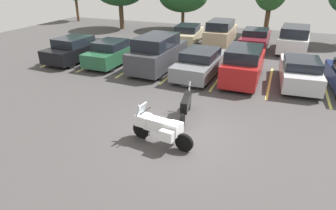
{
  "coord_description": "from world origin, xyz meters",
  "views": [
    {
      "loc": [
        2.9,
        -8.44,
        5.32
      ],
      "look_at": [
        -0.48,
        0.12,
        0.95
      ],
      "focal_mm": 30.23,
      "sensor_mm": 36.0,
      "label": 1
    }
  ],
  "objects_px": {
    "car_green": "(113,52)",
    "car_red": "(244,64)",
    "motorcycle_touring": "(160,127)",
    "car_far_white": "(294,39)",
    "car_black": "(76,49)",
    "car_grey": "(201,63)",
    "motorcycle_second": "(186,105)",
    "car_far_tan": "(221,33)",
    "car_charcoal": "(158,53)",
    "car_far_champagne": "(188,34)",
    "car_silver": "(300,72)",
    "car_far_maroon": "(255,39)"
  },
  "relations": [
    {
      "from": "motorcycle_second",
      "to": "car_far_tan",
      "type": "distance_m",
      "value": 12.73
    },
    {
      "from": "car_green",
      "to": "car_silver",
      "type": "relative_size",
      "value": 0.98
    },
    {
      "from": "car_far_white",
      "to": "car_far_tan",
      "type": "bearing_deg",
      "value": 178.89
    },
    {
      "from": "car_green",
      "to": "car_charcoal",
      "type": "distance_m",
      "value": 3.1
    },
    {
      "from": "car_red",
      "to": "car_far_maroon",
      "type": "xyz_separation_m",
      "value": [
        -0.16,
        7.47,
        -0.19
      ]
    },
    {
      "from": "car_red",
      "to": "car_far_white",
      "type": "relative_size",
      "value": 0.99
    },
    {
      "from": "motorcycle_touring",
      "to": "car_far_white",
      "type": "xyz_separation_m",
      "value": [
        4.18,
        14.61,
        0.29
      ]
    },
    {
      "from": "car_red",
      "to": "car_far_tan",
      "type": "xyz_separation_m",
      "value": [
        -2.81,
        7.53,
        0.05
      ]
    },
    {
      "from": "car_black",
      "to": "car_far_white",
      "type": "relative_size",
      "value": 1.04
    },
    {
      "from": "car_black",
      "to": "car_far_tan",
      "type": "height_order",
      "value": "car_far_tan"
    },
    {
      "from": "car_black",
      "to": "car_green",
      "type": "xyz_separation_m",
      "value": [
        2.63,
        0.2,
        -0.03
      ]
    },
    {
      "from": "motorcycle_touring",
      "to": "car_far_white",
      "type": "height_order",
      "value": "car_far_white"
    },
    {
      "from": "car_green",
      "to": "car_far_white",
      "type": "xyz_separation_m",
      "value": [
        10.52,
        7.24,
        0.2
      ]
    },
    {
      "from": "car_green",
      "to": "car_grey",
      "type": "height_order",
      "value": "car_green"
    },
    {
      "from": "car_green",
      "to": "motorcycle_touring",
      "type": "bearing_deg",
      "value": -49.31
    },
    {
      "from": "motorcycle_touring",
      "to": "car_black",
      "type": "relative_size",
      "value": 0.5
    },
    {
      "from": "car_far_champagne",
      "to": "car_far_tan",
      "type": "distance_m",
      "value": 2.65
    },
    {
      "from": "car_green",
      "to": "car_grey",
      "type": "relative_size",
      "value": 0.88
    },
    {
      "from": "motorcycle_touring",
      "to": "car_far_maroon",
      "type": "height_order",
      "value": "car_far_maroon"
    },
    {
      "from": "car_far_tan",
      "to": "car_far_maroon",
      "type": "relative_size",
      "value": 0.98
    },
    {
      "from": "car_black",
      "to": "car_silver",
      "type": "relative_size",
      "value": 1.03
    },
    {
      "from": "motorcycle_touring",
      "to": "car_grey",
      "type": "bearing_deg",
      "value": 95.0
    },
    {
      "from": "car_grey",
      "to": "car_far_white",
      "type": "distance_m",
      "value": 8.71
    },
    {
      "from": "motorcycle_touring",
      "to": "car_far_maroon",
      "type": "relative_size",
      "value": 0.49
    },
    {
      "from": "car_charcoal",
      "to": "car_far_maroon",
      "type": "relative_size",
      "value": 1.02
    },
    {
      "from": "car_charcoal",
      "to": "car_far_white",
      "type": "height_order",
      "value": "car_charcoal"
    },
    {
      "from": "motorcycle_touring",
      "to": "car_far_maroon",
      "type": "xyz_separation_m",
      "value": [
        1.54,
        14.66,
        0.1
      ]
    },
    {
      "from": "car_charcoal",
      "to": "car_far_tan",
      "type": "bearing_deg",
      "value": 73.73
    },
    {
      "from": "motorcycle_touring",
      "to": "car_green",
      "type": "distance_m",
      "value": 9.72
    },
    {
      "from": "car_green",
      "to": "car_grey",
      "type": "bearing_deg",
      "value": -0.02
    },
    {
      "from": "car_grey",
      "to": "car_silver",
      "type": "relative_size",
      "value": 1.11
    },
    {
      "from": "car_black",
      "to": "car_grey",
      "type": "distance_m",
      "value": 8.33
    },
    {
      "from": "car_far_tan",
      "to": "motorcycle_touring",
      "type": "bearing_deg",
      "value": -85.71
    },
    {
      "from": "car_grey",
      "to": "car_black",
      "type": "bearing_deg",
      "value": -178.63
    },
    {
      "from": "motorcycle_second",
      "to": "car_silver",
      "type": "bearing_deg",
      "value": 53.02
    },
    {
      "from": "car_far_maroon",
      "to": "car_silver",
      "type": "bearing_deg",
      "value": -67.54
    },
    {
      "from": "car_grey",
      "to": "car_far_white",
      "type": "bearing_deg",
      "value": 56.35
    },
    {
      "from": "motorcycle_touring",
      "to": "car_far_tan",
      "type": "relative_size",
      "value": 0.49
    },
    {
      "from": "car_black",
      "to": "car_red",
      "type": "relative_size",
      "value": 1.06
    },
    {
      "from": "car_green",
      "to": "car_grey",
      "type": "distance_m",
      "value": 5.69
    },
    {
      "from": "motorcycle_touring",
      "to": "car_charcoal",
      "type": "xyz_separation_m",
      "value": [
        -3.25,
        7.36,
        0.37
      ]
    },
    {
      "from": "car_far_maroon",
      "to": "car_black",
      "type": "bearing_deg",
      "value": -144.51
    },
    {
      "from": "motorcycle_touring",
      "to": "car_far_champagne",
      "type": "xyz_separation_m",
      "value": [
        -3.74,
        14.66,
        0.08
      ]
    },
    {
      "from": "car_black",
      "to": "car_grey",
      "type": "xyz_separation_m",
      "value": [
        8.32,
        0.2,
        -0.04
      ]
    },
    {
      "from": "car_black",
      "to": "car_far_champagne",
      "type": "distance_m",
      "value": 9.14
    },
    {
      "from": "car_red",
      "to": "car_far_white",
      "type": "height_order",
      "value": "car_red"
    },
    {
      "from": "car_green",
      "to": "car_red",
      "type": "relative_size",
      "value": 1.0
    },
    {
      "from": "car_far_champagne",
      "to": "car_silver",
      "type": "bearing_deg",
      "value": -40.63
    },
    {
      "from": "motorcycle_touring",
      "to": "car_green",
      "type": "height_order",
      "value": "car_green"
    },
    {
      "from": "car_charcoal",
      "to": "car_silver",
      "type": "bearing_deg",
      "value": 2.11
    }
  ]
}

